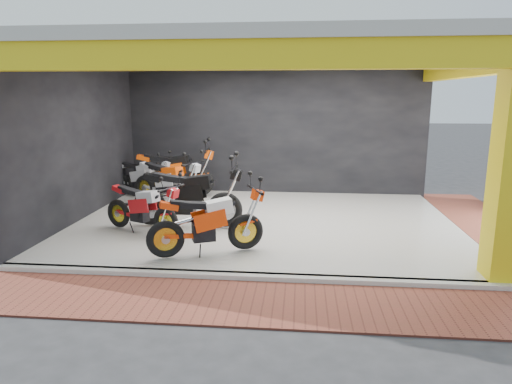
% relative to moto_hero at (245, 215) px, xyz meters
% --- Properties ---
extents(ground, '(80.00, 80.00, 0.00)m').
position_rel_moto_hero_xyz_m(ground, '(0.18, -0.04, -0.75)').
color(ground, '#2D2D30').
rests_on(ground, ground).
extents(showroom_floor, '(8.00, 6.00, 0.10)m').
position_rel_moto_hero_xyz_m(showroom_floor, '(0.18, 1.96, -0.70)').
color(showroom_floor, white).
rests_on(showroom_floor, ground).
extents(showroom_ceiling, '(8.40, 6.40, 0.20)m').
position_rel_moto_hero_xyz_m(showroom_ceiling, '(0.18, 1.96, 2.85)').
color(showroom_ceiling, beige).
rests_on(showroom_ceiling, corner_column).
extents(back_wall, '(8.20, 0.20, 3.50)m').
position_rel_moto_hero_xyz_m(back_wall, '(0.18, 5.06, 1.00)').
color(back_wall, black).
rests_on(back_wall, ground).
extents(left_wall, '(0.20, 6.20, 3.50)m').
position_rel_moto_hero_xyz_m(left_wall, '(-3.92, 1.96, 1.00)').
color(left_wall, black).
rests_on(left_wall, ground).
extents(header_beam_front, '(8.40, 0.30, 0.40)m').
position_rel_moto_hero_xyz_m(header_beam_front, '(0.18, -1.04, 2.55)').
color(header_beam_front, yellow).
rests_on(header_beam_front, corner_column).
extents(header_beam_right, '(0.30, 6.40, 0.40)m').
position_rel_moto_hero_xyz_m(header_beam_right, '(4.18, 1.96, 2.55)').
color(header_beam_right, yellow).
rests_on(header_beam_right, corner_column).
extents(floor_kerb, '(8.00, 0.20, 0.10)m').
position_rel_moto_hero_xyz_m(floor_kerb, '(0.18, -1.06, -0.70)').
color(floor_kerb, white).
rests_on(floor_kerb, ground).
extents(paver_front, '(9.00, 1.40, 0.03)m').
position_rel_moto_hero_xyz_m(paver_front, '(0.18, -1.84, -0.73)').
color(paver_front, brown).
rests_on(paver_front, ground).
extents(paver_right, '(1.40, 7.00, 0.03)m').
position_rel_moto_hero_xyz_m(paver_right, '(4.98, 1.96, -0.73)').
color(paver_right, brown).
rests_on(paver_right, ground).
extents(moto_hero, '(2.25, 1.56, 1.29)m').
position_rel_moto_hero_xyz_m(moto_hero, '(0.00, 0.00, 0.00)').
color(moto_hero, '#EB3A09').
rests_on(moto_hero, showroom_floor).
extents(moto_row_a, '(2.05, 1.44, 1.18)m').
position_rel_moto_hero_xyz_m(moto_row_a, '(-1.59, 0.59, -0.06)').
color(moto_row_a, '#B51316').
rests_on(moto_row_a, showroom_floor).
extents(moto_row_b, '(2.41, 0.89, 1.47)m').
position_rel_moto_hero_xyz_m(moto_row_b, '(-0.58, 1.32, 0.09)').
color(moto_row_b, black).
rests_on(moto_row_b, showroom_floor).
extents(moto_row_c, '(2.33, 1.72, 1.35)m').
position_rel_moto_hero_xyz_m(moto_row_c, '(-1.70, 2.79, 0.03)').
color(moto_row_c, '#ACAEB4').
rests_on(moto_row_c, showroom_floor).
extents(moto_row_d, '(2.49, 1.08, 1.49)m').
position_rel_moto_hero_xyz_m(moto_row_d, '(-1.72, 4.19, 0.10)').
color(moto_row_d, '#EA4D09').
rests_on(moto_row_d, showroom_floor).
extents(moto_row_e, '(2.06, 1.19, 1.18)m').
position_rel_moto_hero_xyz_m(moto_row_e, '(-2.74, 3.89, -0.05)').
color(moto_row_e, '#9EA0A5').
rests_on(moto_row_e, showroom_floor).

